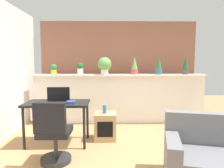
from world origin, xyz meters
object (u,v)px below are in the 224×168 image
object	(u,v)px
tv_monitor	(58,94)
vase_on_shelf	(105,109)
potted_plant_0	(54,69)
side_cube_shelf	(105,126)
potted_plant_4	(159,66)
desk	(57,107)
potted_plant_1	(80,68)
office_chair	(54,137)
potted_plant_2	(105,65)
potted_plant_3	(134,66)
potted_plant_5	(186,65)
book_on_desk	(71,102)

from	to	relation	value
tv_monitor	vase_on_shelf	bearing A→B (deg)	7.28
potted_plant_0	side_cube_shelf	size ratio (longest dim) A/B	0.49
potted_plant_4	desk	world-z (taller)	potted_plant_4
potted_plant_1	office_chair	distance (m)	2.18
vase_on_shelf	side_cube_shelf	bearing A→B (deg)	57.09
potted_plant_2	potted_plant_3	bearing A→B (deg)	4.55
side_cube_shelf	vase_on_shelf	size ratio (longest dim) A/B	3.23
desk	side_cube_shelf	size ratio (longest dim) A/B	2.20
potted_plant_5	side_cube_shelf	size ratio (longest dim) A/B	0.82
desk	vase_on_shelf	world-z (taller)	desk
potted_plant_2	vase_on_shelf	size ratio (longest dim) A/B	2.58
potted_plant_4	potted_plant_5	xyz separation A→B (m)	(0.63, 0.00, 0.02)
potted_plant_0	desk	distance (m)	1.46
potted_plant_5	office_chair	size ratio (longest dim) A/B	0.45
desk	book_on_desk	distance (m)	0.30
potted_plant_1	side_cube_shelf	world-z (taller)	potted_plant_1
tv_monitor	office_chair	size ratio (longest dim) A/B	0.44
potted_plant_4	side_cube_shelf	distance (m)	1.93
potted_plant_3	potted_plant_4	world-z (taller)	potted_plant_4
potted_plant_0	desk	world-z (taller)	potted_plant_0
vase_on_shelf	tv_monitor	bearing A→B (deg)	-172.72
office_chair	potted_plant_5	bearing A→B (deg)	36.92
potted_plant_4	book_on_desk	distance (m)	2.30
potted_plant_3	vase_on_shelf	bearing A→B (deg)	-122.49
potted_plant_1	office_chair	world-z (taller)	potted_plant_1
potted_plant_3	tv_monitor	distance (m)	1.96
potted_plant_4	side_cube_shelf	size ratio (longest dim) A/B	0.88
potted_plant_0	book_on_desk	world-z (taller)	potted_plant_0
potted_plant_4	desk	bearing A→B (deg)	-150.08
side_cube_shelf	vase_on_shelf	world-z (taller)	vase_on_shelf
tv_monitor	side_cube_shelf	world-z (taller)	tv_monitor
tv_monitor	book_on_desk	xyz separation A→B (m)	(0.25, -0.18, -0.11)
potted_plant_3	office_chair	xyz separation A→B (m)	(-1.37, -1.98, -0.97)
potted_plant_1	tv_monitor	bearing A→B (deg)	-101.21
potted_plant_0	vase_on_shelf	distance (m)	1.77
vase_on_shelf	potted_plant_3	bearing A→B (deg)	57.51
book_on_desk	vase_on_shelf	bearing A→B (deg)	26.96
potted_plant_1	vase_on_shelf	bearing A→B (deg)	-60.49
office_chair	vase_on_shelf	xyz separation A→B (m)	(0.70, 0.92, 0.19)
desk	side_cube_shelf	xyz separation A→B (m)	(0.84, 0.20, -0.42)
potted_plant_0	potted_plant_5	bearing A→B (deg)	-1.14
potted_plant_2	potted_plant_4	size ratio (longest dim) A/B	0.91
potted_plant_2	vase_on_shelf	distance (m)	1.29
potted_plant_5	side_cube_shelf	distance (m)	2.39
office_chair	book_on_desk	world-z (taller)	office_chair
potted_plant_1	tv_monitor	world-z (taller)	potted_plant_1
potted_plant_3	potted_plant_5	bearing A→B (deg)	-2.59
potted_plant_0	side_cube_shelf	xyz separation A→B (m)	(1.23, -1.06, -1.05)
potted_plant_0	side_cube_shelf	bearing A→B (deg)	-40.67
potted_plant_5	vase_on_shelf	bearing A→B (deg)	-151.63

